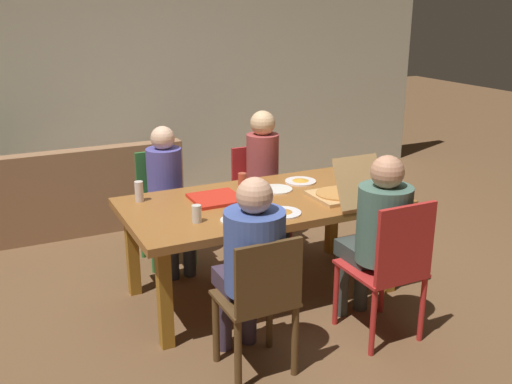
{
  "coord_description": "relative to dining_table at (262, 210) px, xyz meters",
  "views": [
    {
      "loc": [
        -1.77,
        -3.56,
        2.09
      ],
      "look_at": [
        0.0,
        0.1,
        0.76
      ],
      "focal_mm": 41.02,
      "sensor_mm": 36.0,
      "label": 1
    }
  ],
  "objects": [
    {
      "name": "couch",
      "position": [
        -0.94,
        2.01,
        -0.37
      ],
      "size": [
        1.82,
        0.77,
        0.82
      ],
      "color": "#996E4C",
      "rests_on": "ground"
    },
    {
      "name": "ground_plane",
      "position": [
        0.0,
        0.0,
        -0.66
      ],
      "size": [
        20.0,
        20.0,
        0.0
      ],
      "primitive_type": "plane",
      "color": "brown"
    },
    {
      "name": "plate_0",
      "position": [
        0.0,
        -0.32,
        0.09
      ],
      "size": [
        0.24,
        0.24,
        0.03
      ],
      "color": "white",
      "rests_on": "dining_table"
    },
    {
      "name": "plate_2",
      "position": [
        -0.34,
        -0.31,
        0.08
      ],
      "size": [
        0.21,
        0.21,
        0.01
      ],
      "color": "white",
      "rests_on": "dining_table"
    },
    {
      "name": "person_2",
      "position": [
        0.43,
        -0.78,
        0.06
      ],
      "size": [
        0.34,
        0.52,
        1.21
      ],
      "color": "#39403C",
      "rests_on": "ground"
    },
    {
      "name": "person_0",
      "position": [
        -0.46,
        -0.8,
        0.05
      ],
      "size": [
        0.35,
        0.49,
        1.19
      ],
      "color": "#3F3142",
      "rests_on": "ground"
    },
    {
      "name": "pizza_box_0",
      "position": [
        0.51,
        -0.24,
        0.13
      ],
      "size": [
        0.36,
        0.51,
        0.36
      ],
      "color": "tan",
      "rests_on": "dining_table"
    },
    {
      "name": "dining_table",
      "position": [
        0.0,
        0.0,
        0.0
      ],
      "size": [
        1.98,
        1.03,
        0.74
      ],
      "color": "#995D29",
      "rests_on": "ground"
    },
    {
      "name": "drinking_glass_2",
      "position": [
        0.0,
        0.34,
        0.13
      ],
      "size": [
        0.06,
        0.06,
        0.11
      ],
      "primitive_type": "cylinder",
      "color": "#B8452F",
      "rests_on": "dining_table"
    },
    {
      "name": "person_3",
      "position": [
        -0.46,
        0.76,
        0.01
      ],
      "size": [
        0.28,
        0.53,
        1.16
      ],
      "color": "#313745",
      "rests_on": "ground"
    },
    {
      "name": "drinking_glass_0",
      "position": [
        -0.58,
        -0.22,
        0.14
      ],
      "size": [
        0.06,
        0.06,
        0.12
      ],
      "primitive_type": "cylinder",
      "color": "silver",
      "rests_on": "dining_table"
    },
    {
      "name": "pizza_box_1",
      "position": [
        -0.3,
        0.14,
        0.09
      ],
      "size": [
        0.34,
        0.34,
        0.02
      ],
      "color": "red",
      "rests_on": "dining_table"
    },
    {
      "name": "plate_3",
      "position": [
        0.2,
        0.15,
        0.08
      ],
      "size": [
        0.24,
        0.24,
        0.01
      ],
      "color": "white",
      "rests_on": "dining_table"
    },
    {
      "name": "person_1",
      "position": [
        0.43,
        0.8,
        0.05
      ],
      "size": [
        0.28,
        0.49,
        1.2
      ],
      "color": "#2B3645",
      "rests_on": "ground"
    },
    {
      "name": "chair_3",
      "position": [
        -0.46,
        0.92,
        -0.15
      ],
      "size": [
        0.4,
        0.38,
        0.92
      ],
      "color": "#307332",
      "rests_on": "ground"
    },
    {
      "name": "chair_1",
      "position": [
        0.43,
        0.94,
        -0.19
      ],
      "size": [
        0.44,
        0.41,
        0.85
      ],
      "color": "red",
      "rests_on": "ground"
    },
    {
      "name": "chair_2",
      "position": [
        0.43,
        -0.94,
        -0.12
      ],
      "size": [
        0.43,
        0.46,
        0.96
      ],
      "color": "red",
      "rests_on": "ground"
    },
    {
      "name": "back_wall",
      "position": [
        0.0,
        2.75,
        0.81
      ],
      "size": [
        7.0,
        0.12,
        2.92
      ],
      "primitive_type": "cube",
      "color": "beige",
      "rests_on": "ground"
    },
    {
      "name": "plate_1",
      "position": [
        0.46,
        0.25,
        0.09
      ],
      "size": [
        0.25,
        0.25,
        0.03
      ],
      "color": "white",
      "rests_on": "dining_table"
    },
    {
      "name": "drinking_glass_1",
      "position": [
        -0.8,
        0.35,
        0.15
      ],
      "size": [
        0.06,
        0.06,
        0.15
      ],
      "primitive_type": "cylinder",
      "color": "silver",
      "rests_on": "dining_table"
    },
    {
      "name": "chair_0",
      "position": [
        -0.46,
        -0.92,
        -0.17
      ],
      "size": [
        0.42,
        0.38,
        0.88
      ],
      "color": "brown",
      "rests_on": "ground"
    }
  ]
}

